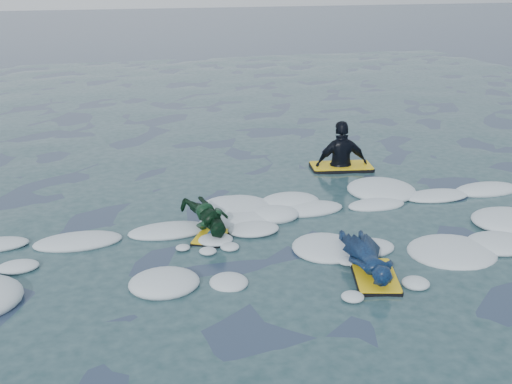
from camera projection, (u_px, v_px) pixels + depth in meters
ground at (268, 262)px, 8.86m from camera, size 120.00×120.00×0.00m
foam_band at (248, 234)px, 9.80m from camera, size 12.00×3.10×0.30m
prone_woman_unit at (368, 259)px, 8.49m from camera, size 0.82×1.59×0.39m
prone_child_unit at (209, 219)px, 9.74m from camera, size 0.78×1.29×0.47m
waiting_rider_unit at (341, 166)px, 12.93m from camera, size 1.33×0.90×1.84m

